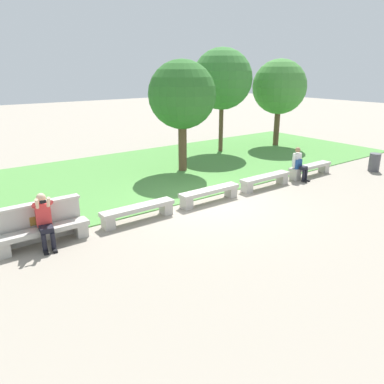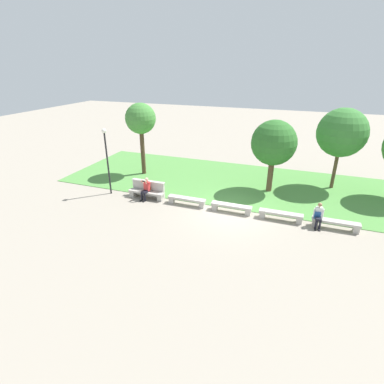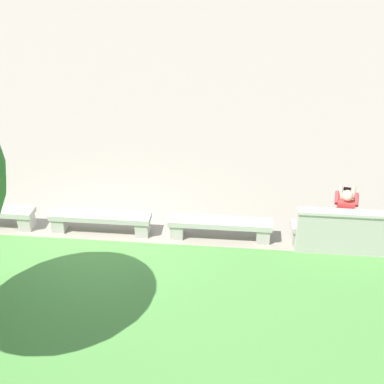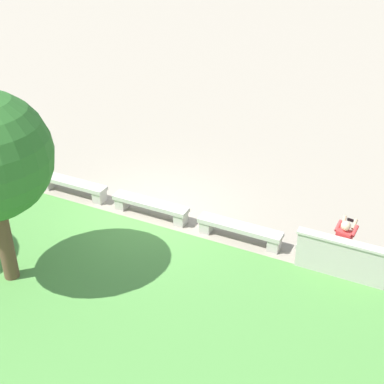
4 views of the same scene
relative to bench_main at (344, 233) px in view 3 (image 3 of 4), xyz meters
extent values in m
plane|color=gray|center=(5.19, 0.00, -0.31)|extent=(80.00, 80.00, 0.00)
cube|color=#B7B2A8|center=(0.00, 0.00, 0.08)|extent=(2.20, 0.40, 0.12)
cube|color=#B7B2A8|center=(0.92, 0.00, -0.14)|extent=(0.28, 0.34, 0.33)
cube|color=#B7B2A8|center=(2.60, 0.00, 0.08)|extent=(2.20, 0.40, 0.12)
cube|color=#B7B2A8|center=(1.68, 0.00, -0.14)|extent=(0.28, 0.34, 0.33)
cube|color=#B7B2A8|center=(3.52, 0.00, -0.14)|extent=(0.28, 0.34, 0.33)
cube|color=#B7B2A8|center=(5.19, 0.00, 0.08)|extent=(2.20, 0.40, 0.12)
cube|color=#B7B2A8|center=(4.27, 0.00, -0.14)|extent=(0.28, 0.34, 0.33)
cube|color=#B7B2A8|center=(6.12, 0.00, -0.14)|extent=(0.28, 0.34, 0.33)
cube|color=#B7B2A8|center=(6.87, 0.00, -0.14)|extent=(0.28, 0.34, 0.33)
cube|color=#B7B2A8|center=(0.00, 0.34, 0.17)|extent=(2.05, 0.18, 0.95)
cube|color=beige|center=(0.00, 0.34, 0.67)|extent=(2.11, 0.24, 0.06)
cube|color=olive|center=(0.00, 0.24, 0.28)|extent=(0.44, 0.02, 0.22)
cube|color=black|center=(-0.11, -0.43, -0.28)|extent=(0.13, 0.25, 0.06)
cylinder|color=black|center=(-0.10, -0.36, -0.07)|extent=(0.11, 0.11, 0.42)
cube|color=black|center=(0.09, -0.46, -0.28)|extent=(0.13, 0.25, 0.06)
cylinder|color=black|center=(0.10, -0.39, -0.07)|extent=(0.11, 0.11, 0.42)
cube|color=black|center=(0.03, -0.19, 0.20)|extent=(0.35, 0.46, 0.12)
cube|color=#D83838|center=(0.06, 0.04, 0.48)|extent=(0.37, 0.26, 0.56)
sphere|color=beige|center=(0.06, 0.04, 0.90)|extent=(0.22, 0.22, 0.22)
cylinder|color=#D83838|center=(-0.14, -0.03, 0.77)|extent=(0.13, 0.32, 0.21)
cylinder|color=beige|center=(-0.10, -0.18, 0.85)|extent=(0.12, 0.20, 0.27)
cylinder|color=#D83838|center=(0.24, -0.09, 0.77)|extent=(0.13, 0.32, 0.21)
cylinder|color=beige|center=(0.15, -0.22, 0.85)|extent=(0.08, 0.18, 0.27)
cube|color=black|center=(0.02, -0.26, 0.89)|extent=(0.15, 0.03, 0.08)
camera|label=1|loc=(-2.06, -8.77, 3.81)|focal=35.00mm
camera|label=2|loc=(8.22, -14.39, 7.22)|focal=28.00mm
camera|label=3|loc=(2.24, 9.64, 6.07)|focal=50.00mm
camera|label=4|loc=(-1.24, 10.53, 7.60)|focal=50.00mm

